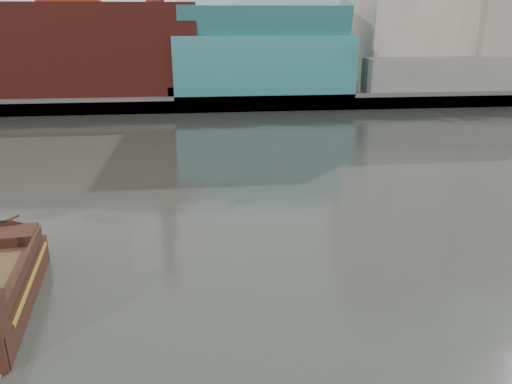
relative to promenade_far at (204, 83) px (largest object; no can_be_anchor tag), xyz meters
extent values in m
plane|color=#2D302A|center=(0.00, -92.00, -1.00)|extent=(400.00, 400.00, 0.00)
cube|color=slate|center=(0.00, 0.00, 0.00)|extent=(220.00, 60.00, 2.00)
cube|color=#4C4C49|center=(0.00, -29.50, 0.30)|extent=(220.00, 1.00, 2.60)
cube|color=maroon|center=(-22.00, -20.00, 8.50)|extent=(42.00, 18.00, 15.00)
cube|color=teal|center=(10.00, -22.00, 6.00)|extent=(30.00, 16.00, 10.00)
cube|color=slate|center=(48.00, -26.00, 4.00)|extent=(40.00, 6.00, 6.00)
cube|color=teal|center=(10.00, -22.00, 14.00)|extent=(28.00, 14.94, 8.78)
cube|color=black|center=(-13.12, -82.17, 1.23)|extent=(4.19, 2.68, 0.93)
camera|label=1|loc=(-0.66, -111.49, 14.20)|focal=35.00mm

